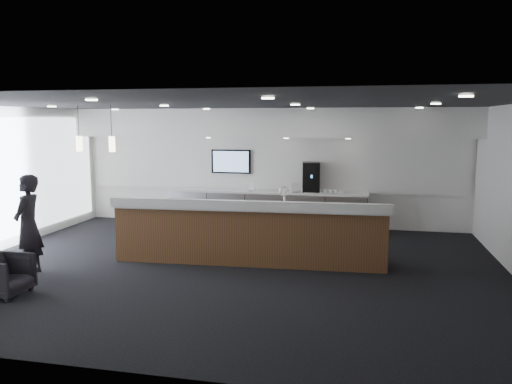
% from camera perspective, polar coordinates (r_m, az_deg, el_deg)
% --- Properties ---
extents(ground, '(10.00, 10.00, 0.00)m').
position_cam_1_polar(ground, '(9.36, -3.09, -8.62)').
color(ground, black).
rests_on(ground, ground).
extents(ceiling, '(10.00, 8.00, 0.02)m').
position_cam_1_polar(ceiling, '(8.97, -3.23, 10.07)').
color(ceiling, black).
rests_on(ceiling, back_wall).
extents(back_wall, '(10.00, 0.02, 3.00)m').
position_cam_1_polar(back_wall, '(12.92, 1.54, 2.80)').
color(back_wall, white).
rests_on(back_wall, ground).
extents(soffit_bulkhead, '(10.00, 0.90, 0.70)m').
position_cam_1_polar(soffit_bulkhead, '(12.43, 1.17, 7.90)').
color(soffit_bulkhead, white).
rests_on(soffit_bulkhead, back_wall).
extents(alcove_panel, '(9.80, 0.06, 1.40)m').
position_cam_1_polar(alcove_panel, '(12.88, 1.52, 3.23)').
color(alcove_panel, white).
rests_on(alcove_panel, back_wall).
extents(back_credenza, '(5.06, 0.66, 0.95)m').
position_cam_1_polar(back_credenza, '(12.71, 1.22, -1.94)').
color(back_credenza, '#9DA0A5').
rests_on(back_credenza, ground).
extents(wall_tv, '(1.05, 0.08, 0.62)m').
position_cam_1_polar(wall_tv, '(13.04, -2.87, 3.50)').
color(wall_tv, black).
rests_on(wall_tv, back_wall).
extents(pendant_left, '(0.12, 0.12, 0.30)m').
position_cam_1_polar(pendant_left, '(10.59, -14.69, 5.45)').
color(pendant_left, beige).
rests_on(pendant_left, ceiling).
extents(pendant_right, '(0.12, 0.12, 0.30)m').
position_cam_1_polar(pendant_right, '(10.93, -17.99, 5.39)').
color(pendant_right, beige).
rests_on(pendant_right, ceiling).
extents(ceiling_can_lights, '(7.00, 5.00, 0.02)m').
position_cam_1_polar(ceiling_can_lights, '(8.97, -3.23, 9.87)').
color(ceiling_can_lights, white).
rests_on(ceiling_can_lights, ceiling).
extents(service_counter, '(5.23, 1.13, 1.49)m').
position_cam_1_polar(service_counter, '(9.55, -0.78, -4.70)').
color(service_counter, brown).
rests_on(service_counter, ground).
extents(coffee_machine, '(0.48, 0.58, 0.73)m').
position_cam_1_polar(coffee_machine, '(12.50, 6.30, 1.72)').
color(coffee_machine, black).
rests_on(coffee_machine, back_credenza).
extents(info_sign_left, '(0.15, 0.06, 0.21)m').
position_cam_1_polar(info_sign_left, '(12.56, -0.53, 0.60)').
color(info_sign_left, white).
rests_on(info_sign_left, back_credenza).
extents(info_sign_right, '(0.18, 0.07, 0.24)m').
position_cam_1_polar(info_sign_right, '(12.38, 4.50, 0.54)').
color(info_sign_right, white).
rests_on(info_sign_right, back_credenza).
extents(armchair, '(0.71, 0.69, 0.64)m').
position_cam_1_polar(armchair, '(8.76, -26.83, -8.51)').
color(armchair, black).
rests_on(armchair, ground).
extents(lounge_guest, '(0.53, 0.71, 1.78)m').
position_cam_1_polar(lounge_guest, '(9.58, -24.60, -3.47)').
color(lounge_guest, black).
rests_on(lounge_guest, ground).
extents(cup_0, '(0.09, 0.09, 0.09)m').
position_cam_1_polar(cup_0, '(12.34, 9.84, 0.06)').
color(cup_0, white).
rests_on(cup_0, back_credenza).
extents(cup_1, '(0.13, 0.13, 0.09)m').
position_cam_1_polar(cup_1, '(12.35, 9.19, 0.08)').
color(cup_1, white).
rests_on(cup_1, back_credenza).
extents(cup_2, '(0.11, 0.11, 0.09)m').
position_cam_1_polar(cup_2, '(12.36, 8.54, 0.10)').
color(cup_2, white).
rests_on(cup_2, back_credenza).
extents(cup_3, '(0.12, 0.12, 0.09)m').
position_cam_1_polar(cup_3, '(12.36, 7.89, 0.12)').
color(cup_3, white).
rests_on(cup_3, back_credenza).
extents(cup_4, '(0.13, 0.13, 0.09)m').
position_cam_1_polar(cup_4, '(12.38, 7.25, 0.14)').
color(cup_4, white).
rests_on(cup_4, back_credenza).
extents(cup_5, '(0.10, 0.10, 0.09)m').
position_cam_1_polar(cup_5, '(12.39, 6.60, 0.16)').
color(cup_5, white).
rests_on(cup_5, back_credenza).
extents(cup_6, '(0.13, 0.13, 0.09)m').
position_cam_1_polar(cup_6, '(12.40, 5.96, 0.18)').
color(cup_6, white).
rests_on(cup_6, back_credenza).
extents(cup_7, '(0.11, 0.11, 0.09)m').
position_cam_1_polar(cup_7, '(12.42, 5.32, 0.20)').
color(cup_7, white).
rests_on(cup_7, back_credenza).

